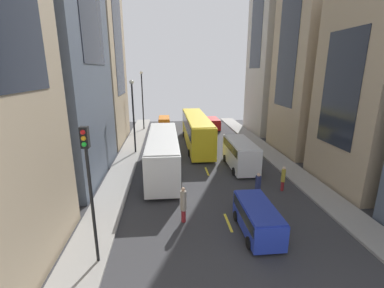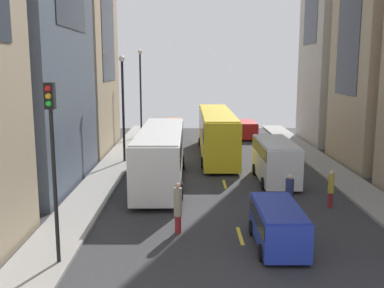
{
  "view_description": "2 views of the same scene",
  "coord_description": "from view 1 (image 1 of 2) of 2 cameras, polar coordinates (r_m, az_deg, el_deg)",
  "views": [
    {
      "loc": [
        -3.52,
        -26.35,
        8.79
      ],
      "look_at": [
        -1.02,
        -0.73,
        1.63
      ],
      "focal_mm": 24.82,
      "sensor_mm": 36.0,
      "label": 1
    },
    {
      "loc": [
        -2.17,
        -30.54,
        7.13
      ],
      "look_at": [
        -1.98,
        -2.19,
        2.15
      ],
      "focal_mm": 41.62,
      "sensor_mm": 36.0,
      "label": 2
    }
  ],
  "objects": [
    {
      "name": "car_red_0",
      "position": [
        41.1,
        4.4,
        4.56
      ],
      "size": [
        2.04,
        4.3,
        1.69
      ],
      "color": "red",
      "rests_on": "ground"
    },
    {
      "name": "pedestrian_walking_far",
      "position": [
        16.08,
        -1.86,
        -12.74
      ],
      "size": [
        0.36,
        0.36,
        2.23
      ],
      "rotation": [
        0.0,
        0.0,
        1.34
      ],
      "color": "maroon",
      "rests_on": "ground"
    },
    {
      "name": "streetlamp_far",
      "position": [
        28.77,
        -12.54,
        7.24
      ],
      "size": [
        0.44,
        0.44,
        7.71
      ],
      "color": "black",
      "rests_on": "ground"
    },
    {
      "name": "traffic_light_near_corner",
      "position": [
        12.19,
        -21.35,
        -5.78
      ],
      "size": [
        0.32,
        0.44,
        6.43
      ],
      "color": "black",
      "rests_on": "ground"
    },
    {
      "name": "building_east_2",
      "position": [
        32.11,
        26.58,
        18.55
      ],
      "size": [
        7.88,
        7.87,
        22.68
      ],
      "color": "tan",
      "rests_on": "ground"
    },
    {
      "name": "sidewalk_east",
      "position": [
        29.91,
        16.58,
        -2.07
      ],
      "size": [
        2.26,
        44.0,
        0.15
      ],
      "primitive_type": "cube",
      "color": "gray",
      "rests_on": "ground"
    },
    {
      "name": "delivery_van_white",
      "position": [
        24.81,
        10.38,
        -1.78
      ],
      "size": [
        2.25,
        5.81,
        2.58
      ],
      "color": "white",
      "rests_on": "ground"
    },
    {
      "name": "building_west_2",
      "position": [
        35.68,
        -23.08,
        21.35
      ],
      "size": [
        8.76,
        10.23,
        26.23
      ],
      "color": "tan",
      "rests_on": "ground"
    },
    {
      "name": "car_blue_1",
      "position": [
        15.62,
        13.91,
        -14.91
      ],
      "size": [
        1.88,
        4.15,
        1.69
      ],
      "color": "#2338AD",
      "rests_on": "ground"
    },
    {
      "name": "pedestrian_waiting_curb",
      "position": [
        21.11,
        18.99,
        -6.92
      ],
      "size": [
        0.3,
        0.3,
        1.93
      ],
      "rotation": [
        0.0,
        0.0,
        0.64
      ],
      "color": "maroon",
      "rests_on": "ground"
    },
    {
      "name": "lane_stripe_3",
      "position": [
        31.98,
        0.96,
        -0.41
      ],
      "size": [
        0.16,
        2.0,
        0.01
      ],
      "primitive_type": "cube",
      "color": "yellow",
      "rests_on": "ground"
    },
    {
      "name": "lane_stripe_2",
      "position": [
        24.09,
        3.23,
        -5.87
      ],
      "size": [
        0.16,
        2.0,
        0.01
      ],
      "primitive_type": "cube",
      "color": "yellow",
      "rests_on": "ground"
    },
    {
      "name": "lane_stripe_5",
      "position": [
        48.29,
        -1.3,
        5.05
      ],
      "size": [
        0.16,
        2.0,
        0.01
      ],
      "primitive_type": "cube",
      "color": "yellow",
      "rests_on": "ground"
    },
    {
      "name": "city_bus_white",
      "position": [
        23.53,
        -6.26,
        -1.31
      ],
      "size": [
        2.8,
        11.78,
        3.35
      ],
      "color": "silver",
      "rests_on": "ground"
    },
    {
      "name": "car_orange_2",
      "position": [
        43.03,
        -6.0,
        4.91
      ],
      "size": [
        1.88,
        4.5,
        1.55
      ],
      "color": "orange",
      "rests_on": "ground"
    },
    {
      "name": "lane_stripe_1",
      "position": [
        16.69,
        7.77,
        -16.37
      ],
      "size": [
        0.16,
        2.0,
        0.01
      ],
      "primitive_type": "cube",
      "color": "yellow",
      "rests_on": "ground"
    },
    {
      "name": "streetlamp_near",
      "position": [
        40.56,
        -10.63,
        10.29
      ],
      "size": [
        0.44,
        0.44,
        8.55
      ],
      "color": "black",
      "rests_on": "ground"
    },
    {
      "name": "sidewalk_west",
      "position": [
        28.06,
        -13.71,
        -3.02
      ],
      "size": [
        2.26,
        44.0,
        0.15
      ],
      "primitive_type": "cube",
      "color": "gray",
      "rests_on": "ground"
    },
    {
      "name": "streetcar_yellow",
      "position": [
        31.79,
        0.95,
        3.43
      ],
      "size": [
        2.7,
        13.75,
        3.59
      ],
      "color": "yellow",
      "rests_on": "ground"
    },
    {
      "name": "lane_stripe_4",
      "position": [
        40.09,
        -0.4,
        2.88
      ],
      "size": [
        0.16,
        2.0,
        0.01
      ],
      "primitive_type": "cube",
      "color": "yellow",
      "rests_on": "ground"
    },
    {
      "name": "ground_plane",
      "position": [
        28.0,
        1.93,
        -2.77
      ],
      "size": [
        41.5,
        41.5,
        0.0
      ],
      "primitive_type": "plane",
      "color": "#333335"
    },
    {
      "name": "pedestrian_crossing_mid",
      "position": [
        19.01,
        13.96,
        -8.83
      ],
      "size": [
        0.4,
        0.4,
        2.07
      ],
      "rotation": [
        0.0,
        0.0,
        0.31
      ],
      "color": "gold",
      "rests_on": "ground"
    }
  ]
}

